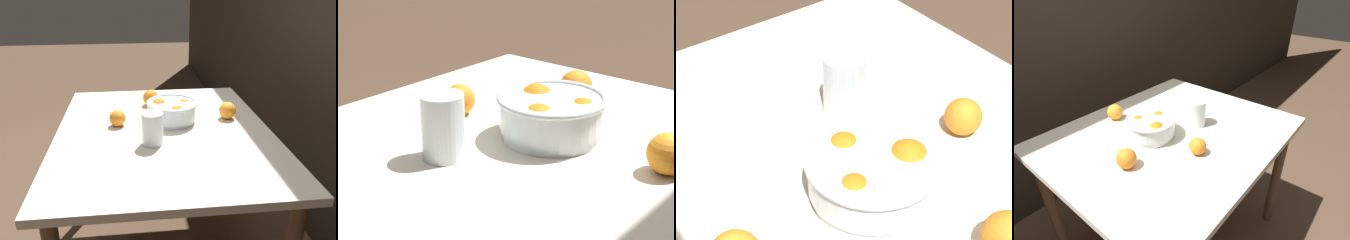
% 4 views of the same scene
% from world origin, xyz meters
% --- Properties ---
extents(dining_table, '(1.04, 0.87, 0.71)m').
position_xyz_m(dining_table, '(0.00, 0.00, 0.62)').
color(dining_table, beige).
rests_on(dining_table, ground_plane).
extents(fruit_bowl, '(0.22, 0.22, 0.10)m').
position_xyz_m(fruit_bowl, '(-0.08, 0.04, 0.76)').
color(fruit_bowl, silver).
rests_on(fruit_bowl, dining_table).
extents(juice_glass, '(0.08, 0.08, 0.12)m').
position_xyz_m(juice_glass, '(0.12, -0.05, 0.77)').
color(juice_glass, '#F4A314').
rests_on(juice_glass, dining_table).
extents(orange_loose_near_bowl, '(0.07, 0.07, 0.07)m').
position_xyz_m(orange_loose_near_bowl, '(-0.05, -0.19, 0.75)').
color(orange_loose_near_bowl, orange).
rests_on(orange_loose_near_bowl, dining_table).
extents(orange_loose_front, '(0.08, 0.08, 0.08)m').
position_xyz_m(orange_loose_front, '(-0.08, 0.29, 0.75)').
color(orange_loose_front, orange).
rests_on(orange_loose_front, dining_table).
extents(orange_loose_aside, '(0.08, 0.08, 0.08)m').
position_xyz_m(orange_loose_aside, '(-0.29, -0.04, 0.75)').
color(orange_loose_aside, orange).
rests_on(orange_loose_aside, dining_table).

